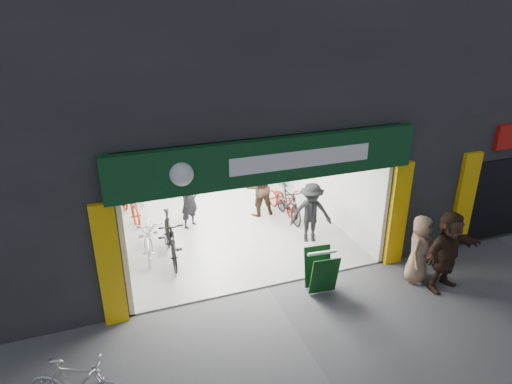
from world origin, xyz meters
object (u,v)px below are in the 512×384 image
bike_right_front (288,203)px  sandwich_board (321,270)px  bike_left_front (149,233)px  pedestrian_near (419,249)px

bike_right_front → sandwich_board: size_ratio=1.79×
bike_right_front → sandwich_board: bearing=-102.8°
bike_left_front → bike_right_front: bearing=14.6°
pedestrian_near → sandwich_board: pedestrian_near is taller
bike_right_front → pedestrian_near: size_ratio=1.05×
bike_right_front → pedestrian_near: (1.50, -3.83, 0.30)m
bike_right_front → sandwich_board: bike_right_front is taller
bike_right_front → sandwich_board: 3.55m
sandwich_board → bike_left_front: bearing=143.7°
bike_right_front → sandwich_board: (-0.75, -3.47, 0.01)m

